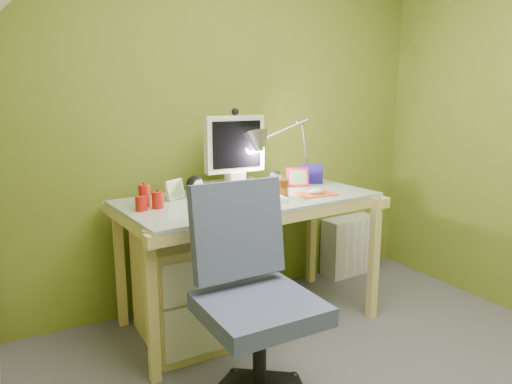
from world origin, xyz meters
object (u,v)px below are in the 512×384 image
desk_lamp (297,138)px  desk (249,260)px  radiator (350,245)px  task_chair (260,305)px  monitor (235,147)px

desk_lamp → desk: bearing=-161.6°
desk_lamp → radiator: size_ratio=1.39×
desk → task_chair: size_ratio=1.49×
desk → task_chair: (-0.34, -0.74, 0.10)m
desk → task_chair: bearing=-119.8°
monitor → desk_lamp: (0.45, 0.00, 0.03)m
monitor → radiator: 1.35m
monitor → task_chair: bearing=-111.3°
monitor → task_chair: size_ratio=0.55×
task_chair → desk: bearing=64.6°
desk → task_chair: task_chair is taller
desk_lamp → radiator: (0.60, 0.14, -0.87)m
desk_lamp → task_chair: (-0.79, -0.92, -0.60)m
monitor → desk_lamp: desk_lamp is taller
radiator → monitor: bearing=-176.0°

